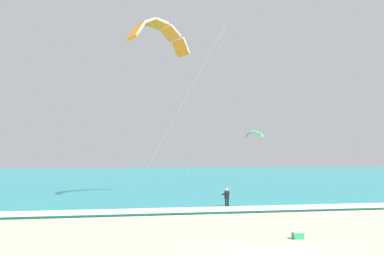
# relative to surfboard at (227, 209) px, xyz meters

# --- Properties ---
(ground_plane) EXTENTS (200.00, 200.00, 0.00)m
(ground_plane) POSITION_rel_surfboard_xyz_m (-1.92, -14.51, -0.03)
(ground_plane) COLOR beige
(sea) EXTENTS (200.00, 120.00, 0.20)m
(sea) POSITION_rel_surfboard_xyz_m (-1.92, 57.48, 0.07)
(sea) COLOR teal
(sea) RESTS_ON ground
(surf_foam) EXTENTS (200.00, 2.50, 0.04)m
(surf_foam) POSITION_rel_surfboard_xyz_m (-1.92, -1.52, 0.19)
(surf_foam) COLOR white
(surf_foam) RESTS_ON sea
(surfboard) EXTENTS (0.78, 1.47, 0.09)m
(surfboard) POSITION_rel_surfboard_xyz_m (0.00, 0.00, 0.00)
(surfboard) COLOR white
(surfboard) RESTS_ON ground
(kitesurfer) EXTENTS (0.61, 0.60, 1.69)m
(kitesurfer) POSITION_rel_surfboard_xyz_m (-0.00, 0.02, 0.91)
(kitesurfer) COLOR black
(kitesurfer) RESTS_ON ground
(kite_primary) EXTENTS (8.39, 8.21, 16.17)m
(kite_primary) POSITION_rel_surfboard_xyz_m (-5.11, 5.58, 16.21)
(kite_primary) COLOR orange
(kite_distant) EXTENTS (3.10, 2.73, 1.37)m
(kite_distant) POSITION_rel_surfboard_xyz_m (16.34, 39.86, 8.69)
(kite_distant) COLOR green
(cooler_box) EXTENTS (0.58, 0.38, 0.40)m
(cooler_box) POSITION_rel_surfboard_xyz_m (0.58, -11.73, 0.18)
(cooler_box) COLOR #238E5B
(cooler_box) RESTS_ON ground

